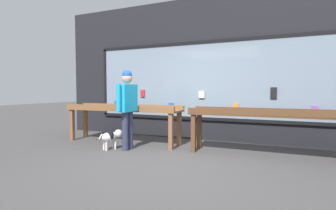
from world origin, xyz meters
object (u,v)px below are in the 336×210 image
object	(u,v)px
person_browsing	(127,103)
small_dog	(111,136)
display_table_right	(265,118)
display_table_left	(123,112)

from	to	relation	value
person_browsing	small_dog	size ratio (longest dim) A/B	3.12
small_dog	person_browsing	bearing A→B (deg)	-49.75
display_table_right	small_dog	distance (m)	3.23
display_table_right	small_dog	xyz separation A→B (m)	(-3.12, -0.71, -0.47)
small_dog	display_table_right	bearing A→B (deg)	-54.92
person_browsing	display_table_left	bearing A→B (deg)	44.92
display_table_left	display_table_right	xyz separation A→B (m)	(3.29, -0.00, -0.01)
display_table_left	small_dog	distance (m)	0.88
display_table_left	person_browsing	world-z (taller)	person_browsing
display_table_right	person_browsing	size ratio (longest dim) A/B	1.72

